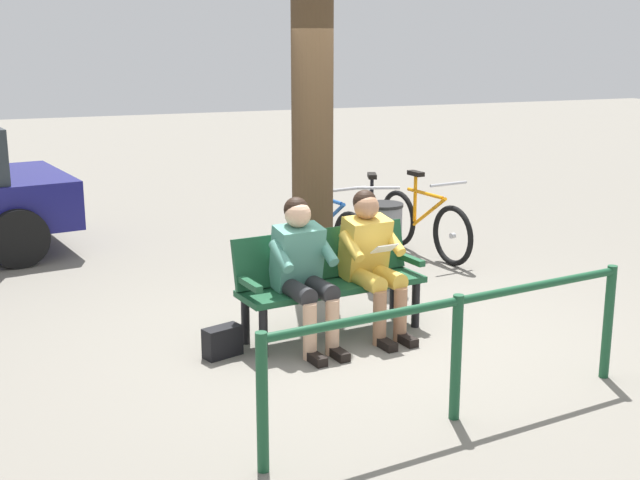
{
  "coord_description": "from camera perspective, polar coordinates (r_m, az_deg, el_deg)",
  "views": [
    {
      "loc": [
        2.77,
        6.19,
        2.48
      ],
      "look_at": [
        0.25,
        -0.36,
        0.75
      ],
      "focal_mm": 47.83,
      "sensor_mm": 36.0,
      "label": 1
    }
  ],
  "objects": [
    {
      "name": "ground_plane",
      "position": [
        7.22,
        2.93,
        -6.26
      ],
      "size": [
        40.0,
        40.0,
        0.0
      ],
      "primitive_type": "plane",
      "color": "slate"
    },
    {
      "name": "bench",
      "position": [
        7.09,
        0.55,
        -2.31
      ],
      "size": [
        1.65,
        0.7,
        0.87
      ],
      "rotation": [
        0.0,
        0.0,
        0.14
      ],
      "color": "#194C2D",
      "rests_on": "ground"
    },
    {
      "name": "person_reading",
      "position": [
        7.07,
        3.45,
        -1.06
      ],
      "size": [
        0.53,
        0.8,
        1.2
      ],
      "rotation": [
        0.0,
        0.0,
        0.14
      ],
      "color": "gold",
      "rests_on": "ground"
    },
    {
      "name": "person_companion",
      "position": [
        6.76,
        -1.14,
        -1.73
      ],
      "size": [
        0.53,
        0.8,
        1.2
      ],
      "rotation": [
        0.0,
        0.0,
        0.14
      ],
      "color": "#4C8C7A",
      "rests_on": "ground"
    },
    {
      "name": "handbag",
      "position": [
        6.73,
        -6.54,
        -6.77
      ],
      "size": [
        0.33,
        0.23,
        0.24
      ],
      "primitive_type": "cube",
      "rotation": [
        0.0,
        0.0,
        0.33
      ],
      "color": "black",
      "rests_on": "ground"
    },
    {
      "name": "tree_trunk",
      "position": [
        7.98,
        -0.52,
        8.82
      ],
      "size": [
        0.39,
        0.39,
        3.56
      ],
      "primitive_type": "cylinder",
      "color": "#4C3823",
      "rests_on": "ground"
    },
    {
      "name": "litter_bin",
      "position": [
        8.42,
        4.23,
        -0.34
      ],
      "size": [
        0.39,
        0.39,
        0.84
      ],
      "color": "slate",
      "rests_on": "ground"
    },
    {
      "name": "bicycle_purple",
      "position": [
        9.67,
        6.98,
        1.07
      ],
      "size": [
        0.48,
        1.67,
        0.94
      ],
      "rotation": [
        0.0,
        0.0,
        1.73
      ],
      "color": "black",
      "rests_on": "ground"
    },
    {
      "name": "bicycle_black",
      "position": [
        9.44,
        3.55,
        0.83
      ],
      "size": [
        0.68,
        1.6,
        0.94
      ],
      "rotation": [
        0.0,
        0.0,
        1.23
      ],
      "color": "black",
      "rests_on": "ground"
    },
    {
      "name": "bicycle_blue",
      "position": [
        9.3,
        0.39,
        0.65
      ],
      "size": [
        0.48,
        1.67,
        0.94
      ],
      "rotation": [
        0.0,
        0.0,
        1.74
      ],
      "color": "black",
      "rests_on": "ground"
    },
    {
      "name": "railing_fence",
      "position": [
        5.56,
        9.16,
        -6.27
      ],
      "size": [
        2.82,
        0.49,
        0.85
      ],
      "rotation": [
        0.0,
        0.0,
        0.15
      ],
      "color": "#194C2D",
      "rests_on": "ground"
    }
  ]
}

